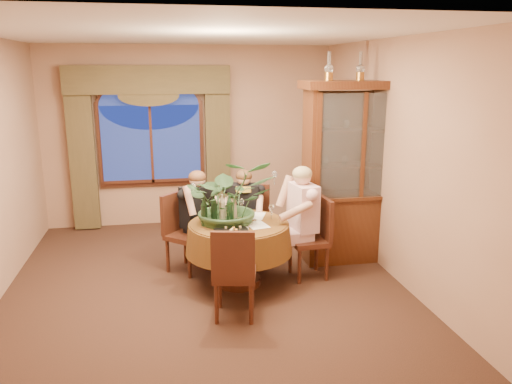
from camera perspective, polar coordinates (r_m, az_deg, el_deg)
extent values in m
plane|color=black|center=(5.98, -5.75, -10.36)|extent=(5.00, 5.00, 0.00)
plane|color=#9A6E54|center=(8.01, -7.58, 6.33)|extent=(4.50, 0.00, 4.50)
plane|color=#9A6E54|center=(6.14, 15.35, 3.59)|extent=(0.00, 5.00, 5.00)
plane|color=white|center=(5.45, -6.51, 17.51)|extent=(5.00, 5.00, 0.00)
cube|color=#453B22|center=(8.00, -19.23, 4.06)|extent=(0.38, 0.14, 2.32)
cube|color=#453B22|center=(7.96, -4.37, 4.76)|extent=(0.38, 0.14, 2.32)
cylinder|color=maroon|center=(5.80, -1.96, -7.05)|extent=(1.49, 1.49, 0.75)
cube|color=#3A1A0C|center=(6.50, 11.28, 2.16)|extent=(1.42, 0.56, 2.31)
cube|color=black|center=(5.99, 6.04, -5.35)|extent=(0.45, 0.45, 0.96)
cube|color=black|center=(6.51, -0.55, -3.68)|extent=(0.54, 0.54, 0.96)
cube|color=black|center=(6.20, -7.94, -4.74)|extent=(0.59, 0.59, 0.96)
cube|color=black|center=(5.05, -2.46, -9.09)|extent=(0.50, 0.50, 0.96)
imported|color=#2C4F2B|center=(5.58, -3.03, 2.82)|extent=(0.99, 1.10, 0.86)
imported|color=#565F31|center=(5.66, -1.34, -3.31)|extent=(0.16, 0.16, 0.05)
cylinder|color=black|center=(5.36, -2.87, -4.46)|extent=(0.37, 0.37, 0.02)
cylinder|color=black|center=(5.60, -4.81, -2.04)|extent=(0.07, 0.07, 0.33)
cylinder|color=black|center=(5.59, -3.06, -2.06)|extent=(0.07, 0.07, 0.33)
cylinder|color=tan|center=(5.64, -3.88, -1.91)|extent=(0.07, 0.07, 0.33)
cylinder|color=black|center=(5.54, -5.94, -2.24)|extent=(0.07, 0.07, 0.33)
cube|color=white|center=(5.58, 0.10, -3.78)|extent=(0.27, 0.34, 0.00)
cube|color=white|center=(5.92, -0.09, -2.73)|extent=(0.30, 0.35, 0.00)
cube|color=white|center=(5.38, -1.98, -4.49)|extent=(0.26, 0.33, 0.00)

